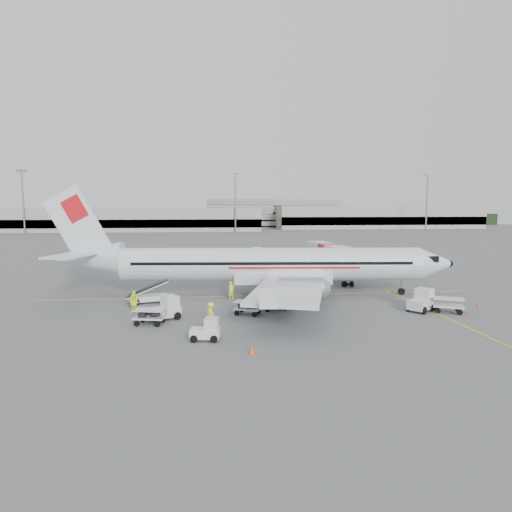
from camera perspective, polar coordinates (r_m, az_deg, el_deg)
The scene contains 27 objects.
ground at distance 43.17m, azimuth 0.29°, elevation -5.31°, with size 360.00×360.00×0.00m, color #56595B.
stripe_lead at distance 43.16m, azimuth 0.29°, elevation -5.31°, with size 44.00×0.20×0.01m, color yellow.
stripe_cross at distance 39.83m, azimuth 22.30°, elevation -6.78°, with size 0.20×20.00×0.01m, color yellow.
terminal_west at distance 175.61m, azimuth -17.88°, elevation 4.66°, with size 110.00×22.00×9.00m, color gray, non-canonical shape.
terminal_east at distance 201.45m, azimuth 15.60°, elevation 5.05°, with size 90.00×26.00×10.00m, color gray, non-canonical shape.
parking_garage at distance 204.20m, azimuth 2.15°, elevation 5.85°, with size 62.00×24.00×14.00m, color slate, non-canonical shape.
treeline at distance 217.13m, azimuth -5.01°, elevation 4.81°, with size 300.00×3.00×6.00m, color black, non-canonical shape.
mast_west at distance 172.78m, azimuth -28.61°, elevation 6.33°, with size 3.20×1.20×22.00m, color slate, non-canonical shape.
mast_center at distance 160.32m, azimuth -2.77°, elevation 7.15°, with size 3.20×1.20×22.00m, color slate, non-canonical shape.
mast_east at distance 181.11m, azimuth 21.82°, elevation 6.61°, with size 3.20×1.20×22.00m, color slate, non-canonical shape.
aircraft at distance 42.66m, azimuth 2.11°, elevation 1.88°, with size 39.23×30.75×10.81m, color silver, non-canonical shape.
jet_bridge at distance 54.34m, azimuth 9.78°, elevation -0.68°, with size 3.09×16.49×4.33m, color silver, non-canonical shape.
belt_loader at distance 41.07m, azimuth -14.09°, elevation -4.29°, with size 4.72×1.77×2.55m, color silver, non-canonical shape.
tug_fore at distance 39.19m, azimuth 21.14°, elevation -5.52°, with size 2.46×1.41×1.90m, color silver, non-canonical shape.
tug_mid at distance 28.97m, azimuth -6.81°, elevation -9.66°, with size 1.95×1.12×1.51m, color silver, non-canonical shape.
tug_aft at distance 34.65m, azimuth -12.19°, elevation -6.80°, with size 2.40×1.38×1.86m, color silver, non-canonical shape.
cart_loaded_a at distance 35.51m, azimuth -1.11°, elevation -6.94°, with size 2.16×1.28×1.13m, color silver, non-canonical shape.
cart_loaded_b at distance 33.50m, azimuth -13.99°, elevation -7.88°, with size 2.28×1.35×1.19m, color silver, non-canonical shape.
cart_empty_a at distance 37.24m, azimuth 2.41°, elevation -6.23°, with size 2.37×1.40×1.23m, color silver, non-canonical shape.
cart_empty_b at distance 39.62m, azimuth 24.24°, elevation -6.01°, with size 2.40×1.42×1.25m, color silver, non-canonical shape.
cone_nose at distance 43.53m, azimuth 27.60°, elevation -5.59°, with size 0.33×0.33×0.53m, color #ED4816.
cone_port at distance 59.03m, azimuth -0.67°, elevation -1.87°, with size 0.36×0.36×0.59m, color #ED4816.
cone_stbd at distance 26.26m, azimuth -0.59°, elevation -12.35°, with size 0.37×0.37×0.60m, color #ED4816.
crew_a at distance 41.30m, azimuth -3.30°, elevation -4.60°, with size 0.65×0.42×1.77m, color yellow.
crew_b at distance 37.38m, azimuth -15.94°, elevation -6.09°, with size 0.81×0.63×1.66m, color yellow.
crew_c at distance 33.06m, azimuth -6.02°, elevation -7.54°, with size 1.05×0.60×1.62m, color yellow.
crew_d at distance 38.23m, azimuth -15.90°, elevation -5.74°, with size 1.03×0.43×1.76m, color yellow.
Camera 1 is at (-4.83, -42.00, 8.72)m, focal length 30.00 mm.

